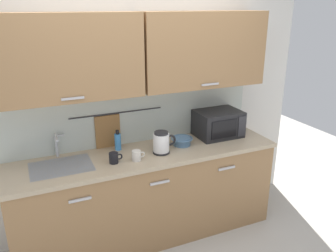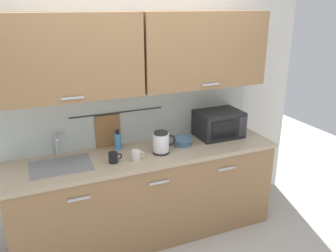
{
  "view_description": "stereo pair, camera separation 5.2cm",
  "coord_description": "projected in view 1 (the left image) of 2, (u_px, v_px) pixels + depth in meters",
  "views": [
    {
      "loc": [
        -1.01,
        -2.47,
        2.21
      ],
      "look_at": [
        0.23,
        0.33,
        1.12
      ],
      "focal_mm": 36.73,
      "sensor_mm": 36.0,
      "label": 1
    },
    {
      "loc": [
        -0.96,
        -2.49,
        2.21
      ],
      "look_at": [
        0.23,
        0.33,
        1.12
      ],
      "focal_mm": 36.73,
      "sensor_mm": 36.0,
      "label": 2
    }
  ],
  "objects": [
    {
      "name": "back_wall_assembly",
      "position": [
        137.0,
        82.0,
        3.2
      ],
      "size": [
        3.7,
        0.41,
        2.5
      ],
      "color": "silver",
      "rests_on": "ground"
    },
    {
      "name": "mug_by_kettle",
      "position": [
        114.0,
        158.0,
        2.98
      ],
      "size": [
        0.12,
        0.08,
        0.09
      ],
      "color": "black",
      "rests_on": "counter_unit"
    },
    {
      "name": "microwave",
      "position": [
        218.0,
        124.0,
        3.57
      ],
      "size": [
        0.46,
        0.35,
        0.27
      ],
      "color": "black",
      "rests_on": "counter_unit"
    },
    {
      "name": "ground",
      "position": [
        160.0,
        251.0,
        3.25
      ],
      "size": [
        8.0,
        8.0,
        0.0
      ],
      "primitive_type": "plane",
      "color": "#B7B2A8"
    },
    {
      "name": "mixing_bowl",
      "position": [
        182.0,
        141.0,
        3.36
      ],
      "size": [
        0.21,
        0.21,
        0.08
      ],
      "color": "#4C7093",
      "rests_on": "counter_unit"
    },
    {
      "name": "electric_kettle",
      "position": [
        162.0,
        143.0,
        3.17
      ],
      "size": [
        0.23,
        0.16,
        0.21
      ],
      "color": "black",
      "rests_on": "counter_unit"
    },
    {
      "name": "sink_faucet",
      "position": [
        57.0,
        143.0,
        3.06
      ],
      "size": [
        0.09,
        0.17,
        0.22
      ],
      "color": "#B2B5BA",
      "rests_on": "counter_unit"
    },
    {
      "name": "mug_near_sink",
      "position": [
        137.0,
        156.0,
        3.03
      ],
      "size": [
        0.12,
        0.08,
        0.09
      ],
      "color": "silver",
      "rests_on": "counter_unit"
    },
    {
      "name": "dish_soap_bottle",
      "position": [
        118.0,
        141.0,
        3.24
      ],
      "size": [
        0.06,
        0.06,
        0.2
      ],
      "color": "#3F8CD8",
      "rests_on": "counter_unit"
    },
    {
      "name": "counter_unit",
      "position": [
        147.0,
        194.0,
        3.35
      ],
      "size": [
        2.53,
        0.64,
        0.9
      ],
      "color": "#997047",
      "rests_on": "ground"
    }
  ]
}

